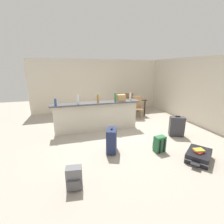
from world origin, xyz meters
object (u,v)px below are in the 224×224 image
(suitcase_upright_navy, at_px, (112,140))
(book_stack, at_px, (199,151))
(bottle_blue, at_px, (55,102))
(bottle_amber, at_px, (98,98))
(dining_chair_far_side, at_px, (129,101))
(suitcase_upright_charcoal, at_px, (177,126))
(bottle_white, at_px, (130,97))
(bottle_clear, at_px, (78,99))
(suitcase_flat_black, at_px, (199,156))
(grocery_bag, at_px, (121,98))
(bottle_green, at_px, (115,97))
(backpack_grey, at_px, (74,178))
(backpack_green, at_px, (159,144))
(dining_table, at_px, (132,101))
(dining_chair_near_partition, at_px, (137,106))

(suitcase_upright_navy, xyz_separation_m, book_stack, (1.82, -0.98, -0.07))
(bottle_blue, height_order, bottle_amber, bottle_amber)
(dining_chair_far_side, bearing_deg, bottle_amber, -133.63)
(suitcase_upright_charcoal, distance_m, suitcase_upright_navy, 2.30)
(bottle_white, distance_m, suitcase_upright_charcoal, 1.82)
(bottle_clear, height_order, suitcase_flat_black, bottle_clear)
(grocery_bag, bearing_deg, bottle_blue, -177.79)
(bottle_clear, distance_m, book_stack, 3.62)
(suitcase_flat_black, bearing_deg, dining_chair_far_side, 89.11)
(bottle_green, distance_m, suitcase_upright_charcoal, 2.18)
(suitcase_flat_black, xyz_separation_m, suitcase_upright_charcoal, (0.40, 1.34, 0.22))
(dining_chair_far_side, distance_m, book_stack, 4.58)
(dining_chair_far_side, height_order, suitcase_flat_black, dining_chair_far_side)
(bottle_green, xyz_separation_m, book_stack, (1.26, -2.47, -0.89))
(bottle_white, relative_size, book_stack, 1.00)
(backpack_grey, relative_size, backpack_green, 1.00)
(backpack_green, bearing_deg, suitcase_flat_black, -43.55)
(suitcase_flat_black, height_order, suitcase_upright_navy, suitcase_upright_navy)
(grocery_bag, relative_size, dining_chair_far_side, 0.28)
(book_stack, bearing_deg, bottle_green, 116.98)
(backpack_grey, xyz_separation_m, backpack_green, (2.21, 0.73, 0.00))
(dining_table, xyz_separation_m, suitcase_upright_navy, (-1.86, -3.03, -0.32))
(bottle_amber, relative_size, grocery_bag, 0.99)
(dining_chair_far_side, relative_size, backpack_grey, 2.21)
(bottle_clear, height_order, bottle_amber, bottle_clear)
(bottle_green, bearing_deg, bottle_amber, 174.68)
(bottle_amber, distance_m, book_stack, 3.25)
(dining_chair_near_partition, bearing_deg, bottle_amber, -153.64)
(suitcase_flat_black, bearing_deg, dining_chair_near_partition, 89.74)
(bottle_white, relative_size, suitcase_upright_navy, 0.38)
(bottle_amber, height_order, backpack_green, bottle_amber)
(dining_chair_far_side, bearing_deg, bottle_green, -122.90)
(bottle_amber, xyz_separation_m, dining_table, (1.89, 1.50, -0.48))
(bottle_clear, xyz_separation_m, suitcase_upright_charcoal, (2.94, -1.10, -0.81))
(dining_chair_near_partition, xyz_separation_m, backpack_green, (-0.68, -2.81, -0.31))
(bottle_blue, height_order, bottle_green, bottle_green)
(bottle_white, height_order, book_stack, bottle_white)
(dining_chair_near_partition, xyz_separation_m, suitcase_flat_black, (-0.02, -3.44, -0.41))
(dining_table, relative_size, dining_chair_far_side, 1.18)
(dining_chair_far_side, bearing_deg, bottle_blue, -146.94)
(bottle_blue, relative_size, dining_chair_far_side, 0.23)
(suitcase_upright_navy, bearing_deg, grocery_bag, 62.55)
(book_stack, bearing_deg, suitcase_upright_navy, 151.70)
(dining_chair_near_partition, bearing_deg, book_stack, -90.86)
(suitcase_upright_charcoal, xyz_separation_m, backpack_green, (-1.07, -0.71, -0.13))
(dining_chair_far_side, bearing_deg, bottle_white, -111.18)
(bottle_amber, bearing_deg, bottle_clear, -174.69)
(grocery_bag, bearing_deg, suitcase_upright_navy, -117.45)
(dining_table, distance_m, backpack_green, 3.46)
(bottle_amber, xyz_separation_m, backpack_grey, (-0.99, -2.60, -0.93))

